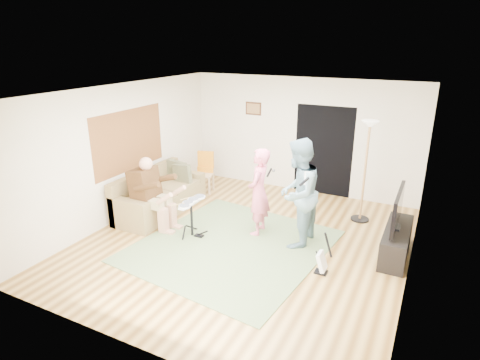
% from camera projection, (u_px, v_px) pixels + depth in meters
% --- Properties ---
extents(floor, '(6.00, 6.00, 0.00)m').
position_uv_depth(floor, '(246.00, 241.00, 7.34)').
color(floor, brown).
rests_on(floor, ground).
extents(walls, '(5.50, 6.00, 2.70)m').
position_uv_depth(walls, '(246.00, 171.00, 6.90)').
color(walls, beige).
rests_on(walls, floor).
extents(ceiling, '(6.00, 6.00, 0.00)m').
position_uv_depth(ceiling, '(247.00, 92.00, 6.45)').
color(ceiling, white).
rests_on(ceiling, walls).
extents(window_blinds, '(0.00, 2.05, 2.05)m').
position_uv_depth(window_blinds, '(129.00, 140.00, 8.16)').
color(window_blinds, brown).
rests_on(window_blinds, walls).
extents(doorway, '(2.10, 0.00, 2.10)m').
position_uv_depth(doorway, '(323.00, 151.00, 9.29)').
color(doorway, black).
rests_on(doorway, walls).
extents(picture_frame, '(0.42, 0.03, 0.32)m').
position_uv_depth(picture_frame, '(253.00, 109.00, 9.76)').
color(picture_frame, '#3F2314').
rests_on(picture_frame, walls).
extents(area_rug, '(3.39, 3.58, 0.02)m').
position_uv_depth(area_rug, '(232.00, 246.00, 7.17)').
color(area_rug, '#5A7245').
rests_on(area_rug, floor).
extents(sofa, '(0.90, 2.18, 0.88)m').
position_uv_depth(sofa, '(157.00, 198.00, 8.56)').
color(sofa, olive).
rests_on(sofa, floor).
extents(drummer, '(0.92, 0.51, 1.41)m').
position_uv_depth(drummer, '(154.00, 201.00, 7.74)').
color(drummer, '#482B14').
rests_on(drummer, sofa).
extents(drum_kit, '(0.40, 0.71, 0.73)m').
position_uv_depth(drum_kit, '(192.00, 220.00, 7.45)').
color(drum_kit, black).
rests_on(drum_kit, floor).
extents(singer, '(0.47, 0.65, 1.66)m').
position_uv_depth(singer, '(259.00, 192.00, 7.40)').
color(singer, '#E2627F').
rests_on(singer, floor).
extents(microphone, '(0.06, 0.06, 0.24)m').
position_uv_depth(microphone, '(269.00, 173.00, 7.18)').
color(microphone, black).
rests_on(microphone, singer).
extents(guitarist, '(0.75, 0.96, 1.94)m').
position_uv_depth(guitarist, '(298.00, 193.00, 6.95)').
color(guitarist, '#6A8D9B').
rests_on(guitarist, floor).
extents(guitar_held, '(0.13, 0.60, 0.26)m').
position_uv_depth(guitar_held, '(310.00, 176.00, 6.75)').
color(guitar_held, silver).
rests_on(guitar_held, guitarist).
extents(guitar_spare, '(0.26, 0.23, 0.71)m').
position_uv_depth(guitar_spare, '(322.00, 262.00, 6.28)').
color(guitar_spare, black).
rests_on(guitar_spare, floor).
extents(torchiere_lamp, '(0.37, 0.37, 2.05)m').
position_uv_depth(torchiere_lamp, '(367.00, 154.00, 7.75)').
color(torchiere_lamp, black).
rests_on(torchiere_lamp, floor).
extents(dining_chair, '(0.50, 0.52, 0.97)m').
position_uv_depth(dining_chair, '(205.00, 178.00, 9.64)').
color(dining_chair, tan).
rests_on(dining_chair, floor).
extents(tv_cabinet, '(0.40, 1.40, 0.50)m').
position_uv_depth(tv_cabinet, '(396.00, 242.00, 6.80)').
color(tv_cabinet, black).
rests_on(tv_cabinet, floor).
extents(television, '(0.06, 1.20, 0.62)m').
position_uv_depth(television, '(398.00, 209.00, 6.62)').
color(television, black).
rests_on(television, tv_cabinet).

